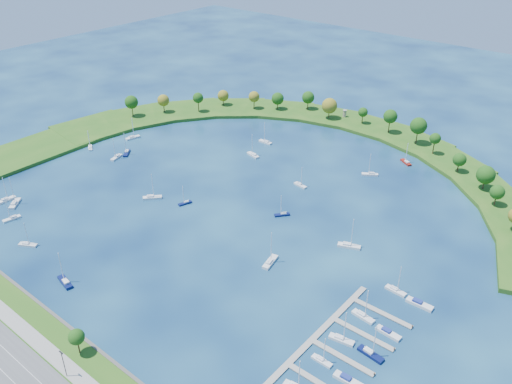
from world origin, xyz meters
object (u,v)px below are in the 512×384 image
Objects in this scene: moored_boat_1 at (116,157)px; moored_boat_6 at (127,152)px; moored_boat_0 at (406,162)px; moored_boat_8 at (28,244)px; moored_boat_13 at (370,174)px; moored_boat_15 at (253,155)px; docked_boat_5 at (348,380)px; harbor_tower at (345,113)px; moored_boat_3 at (15,203)px; docked_boat_4 at (322,360)px; moored_boat_17 at (6,199)px; docked_boat_6 at (341,339)px; docked_boat_8 at (363,316)px; moored_boat_10 at (152,197)px; moored_boat_16 at (282,214)px; moored_boat_7 at (185,202)px; moored_boat_4 at (90,147)px; moored_boat_11 at (349,245)px; docked_boat_11 at (419,304)px; moored_boat_18 at (12,218)px; dock_system at (319,363)px; moored_boat_2 at (65,281)px; docked_boat_10 at (396,290)px; moored_boat_5 at (265,142)px; moored_boat_9 at (133,137)px; docked_boat_7 at (371,353)px; moored_boat_12 at (270,261)px; moored_boat_14 at (300,185)px; docked_boat_9 at (388,333)px.

moored_boat_1 is 0.93× the size of moored_boat_6.
moored_boat_0 is 1.03× the size of moored_boat_8.
moored_boat_15 is (-61.68, -21.05, 0.02)m from moored_boat_13.
docked_boat_5 is at bearing 31.91° from moored_boat_6.
harbor_tower is 201.35m from moored_boat_3.
moored_boat_0 is 0.92× the size of moored_boat_15.
docked_boat_4 is 1.09× the size of docked_boat_5.
moored_boat_17 is 173.04m from docked_boat_6.
docked_boat_8 is at bearing 91.14° from docked_boat_4.
moored_boat_16 is at bearing -22.25° from moored_boat_10.
moored_boat_7 is 0.78× the size of docked_boat_8.
moored_boat_13 is at bearing 104.83° from docked_boat_6.
moored_boat_1 is 21.89m from moored_boat_4.
moored_boat_6 is 0.98× the size of moored_boat_10.
moored_boat_11 is 1.42× the size of docked_boat_11.
moored_boat_18 is at bearing -4.61° from moored_boat_1.
moored_boat_13 is at bearing 163.86° from moored_boat_7.
moored_boat_4 is at bearing -107.86° from moored_boat_6.
docked_boat_8 is (0.21, 26.98, 0.57)m from dock_system.
moored_boat_7 is at bearing -91.28° from moored_boat_3.
moored_boat_2 is 1.20× the size of moored_boat_8.
docked_boat_10 is 1.22× the size of docked_boat_11.
docked_boat_11 is at bearing -49.93° from harbor_tower.
moored_boat_6 is 54.76m from moored_boat_10.
moored_boat_9 is (-65.07, -45.56, 0.01)m from moored_boat_5.
moored_boat_5 is at bearing 146.13° from docked_boat_7.
dock_system is 53.51m from moored_boat_12.
moored_boat_2 is (72.60, -79.63, 0.05)m from moored_boat_1.
moored_boat_8 is at bearing 84.63° from moored_boat_18.
moored_boat_14 is 0.87× the size of docked_boat_6.
docked_boat_11 is at bearing 115.55° from moored_boat_16.
moored_boat_18 is at bearing 101.34° from moored_boat_12.
moored_boat_12 is at bearing -154.24° from moored_boat_4.
moored_boat_8 is 0.88× the size of moored_boat_9.
docked_boat_10 is at bearing -131.23° from moored_boat_2.
moored_boat_6 reaches higher than dock_system.
docked_boat_11 is (12.56, 45.43, 0.38)m from dock_system.
moored_boat_2 is 123.83m from docked_boat_10.
moored_boat_13 reaches higher than docked_boat_4.
docked_boat_11 is (12.35, 18.45, -0.19)m from docked_boat_8.
moored_boat_5 is 79.72m from moored_boat_6.
moored_boat_4 is at bearing -18.43° from moored_boat_3.
moored_boat_3 reaches higher than moored_boat_11.
moored_boat_3 reaches higher than moored_boat_16.
moored_boat_9 is at bearing 170.34° from docked_boat_11.
moored_boat_12 reaches higher than moored_boat_18.
docked_boat_8 is 10.58m from docked_boat_9.
moored_boat_5 is 115.65m from moored_boat_12.
docked_boat_4 is (71.67, -89.05, -0.01)m from moored_boat_14.
moored_boat_4 is 1.03× the size of moored_boat_16.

